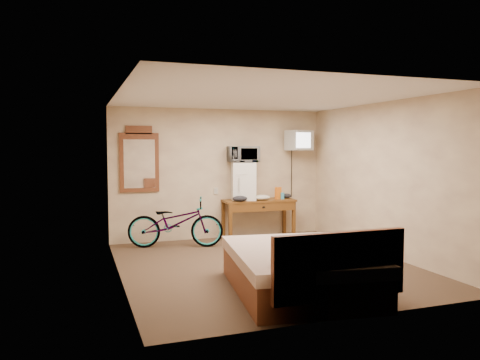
% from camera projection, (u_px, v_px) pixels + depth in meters
% --- Properties ---
extents(room, '(4.60, 4.64, 2.50)m').
position_uv_depth(room, '(265.00, 182.00, 6.91)').
color(room, '#432C21').
rests_on(room, ground).
extents(desk, '(1.42, 0.59, 0.75)m').
position_uv_depth(desk, '(259.00, 206.00, 9.07)').
color(desk, brown).
rests_on(desk, floor).
extents(mini_fridge, '(0.52, 0.51, 0.73)m').
position_uv_depth(mini_fridge, '(243.00, 181.00, 9.00)').
color(mini_fridge, white).
rests_on(mini_fridge, desk).
extents(microwave, '(0.58, 0.40, 0.31)m').
position_uv_depth(microwave, '(243.00, 154.00, 8.97)').
color(microwave, white).
rests_on(microwave, mini_fridge).
extents(snack_bag, '(0.13, 0.10, 0.23)m').
position_uv_depth(snack_bag, '(278.00, 193.00, 9.20)').
color(snack_bag, orange).
rests_on(snack_bag, desk).
extents(blue_cup, '(0.07, 0.07, 0.13)m').
position_uv_depth(blue_cup, '(282.00, 196.00, 9.18)').
color(blue_cup, '#3894BF').
rests_on(blue_cup, desk).
extents(cloth_cream, '(0.33, 0.25, 0.10)m').
position_uv_depth(cloth_cream, '(262.00, 197.00, 8.99)').
color(cloth_cream, beige).
rests_on(cloth_cream, desk).
extents(cloth_dark_a, '(0.29, 0.22, 0.11)m').
position_uv_depth(cloth_dark_a, '(240.00, 199.00, 8.77)').
color(cloth_dark_a, black).
rests_on(cloth_dark_a, desk).
extents(cloth_dark_b, '(0.21, 0.17, 0.10)m').
position_uv_depth(cloth_dark_b, '(286.00, 196.00, 9.33)').
color(cloth_dark_b, black).
rests_on(cloth_dark_b, desk).
extents(crt_television, '(0.54, 0.62, 0.39)m').
position_uv_depth(crt_television, '(299.00, 140.00, 9.29)').
color(crt_television, black).
rests_on(crt_television, room).
extents(wall_mirror, '(0.71, 0.04, 1.21)m').
position_uv_depth(wall_mirror, '(139.00, 160.00, 8.52)').
color(wall_mirror, brown).
rests_on(wall_mirror, room).
extents(bicycle, '(1.77, 1.00, 0.88)m').
position_uv_depth(bicycle, '(176.00, 222.00, 8.25)').
color(bicycle, black).
rests_on(bicycle, floor).
extents(bed, '(1.83, 2.26, 0.90)m').
position_uv_depth(bed, '(301.00, 269.00, 5.66)').
color(bed, brown).
rests_on(bed, floor).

